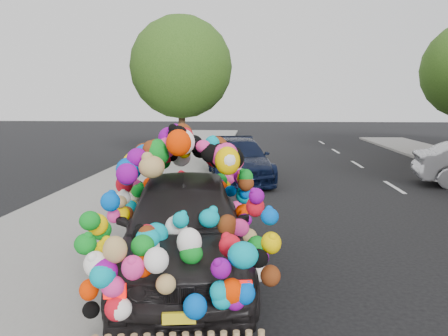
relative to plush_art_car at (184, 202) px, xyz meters
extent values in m
plane|color=black|center=(1.80, 2.30, -1.14)|extent=(100.00, 100.00, 0.00)
cube|color=gray|center=(-2.50, 2.30, -1.08)|extent=(4.00, 60.00, 0.12)
cube|color=gray|center=(-0.55, 2.30, -1.07)|extent=(0.15, 60.00, 0.13)
cylinder|color=#332114|center=(-2.00, 11.80, 0.23)|extent=(0.28, 0.28, 2.73)
sphere|color=#1D4111|center=(-2.00, 11.80, 2.89)|extent=(4.20, 4.20, 4.20)
imported|color=black|center=(0.00, 0.00, -0.36)|extent=(2.45, 4.80, 1.56)
cube|color=red|center=(-0.31, -2.38, -0.36)|extent=(0.23, 0.09, 0.14)
cube|color=red|center=(0.93, -2.21, -0.36)|extent=(0.23, 0.09, 0.14)
cube|color=yellow|center=(0.31, -2.30, -0.66)|extent=(0.34, 0.09, 0.12)
imported|color=black|center=(0.51, 8.27, -0.45)|extent=(2.69, 4.99, 1.38)
camera|label=1|loc=(1.05, -6.37, 1.50)|focal=35.00mm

